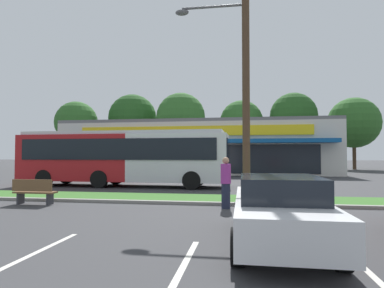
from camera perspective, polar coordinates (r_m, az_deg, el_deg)
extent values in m
cube|color=#386B28|center=(13.75, -6.70, -9.48)|extent=(56.00, 2.20, 0.12)
cube|color=gray|center=(12.59, -8.22, -10.17)|extent=(56.00, 0.24, 0.12)
cube|color=silver|center=(4.92, -3.58, -24.12)|extent=(0.12, 4.80, 0.01)
cube|color=silver|center=(7.41, 25.09, -16.29)|extent=(0.12, 4.80, 0.01)
cube|color=beige|center=(35.60, 1.49, -0.95)|extent=(26.96, 12.12, 4.99)
cube|color=black|center=(29.56, -0.03, -2.67)|extent=(22.65, 0.08, 2.59)
cube|color=#0F4C8C|center=(28.93, -0.24, 0.47)|extent=(25.34, 1.40, 0.35)
cube|color=yellow|center=(29.60, -0.05, 2.35)|extent=(21.57, 0.16, 0.90)
cube|color=slate|center=(35.74, 1.48, 3.30)|extent=(26.96, 12.12, 0.30)
cylinder|color=#473323|center=(47.16, -19.91, -1.55)|extent=(0.44, 0.44, 4.20)
sphere|color=#2D6026|center=(47.37, -19.85, 3.63)|extent=(5.80, 5.80, 5.80)
cylinder|color=#473323|center=(47.65, -10.55, -1.40)|extent=(0.44, 0.44, 4.61)
sphere|color=#23511E|center=(47.95, -10.52, 4.50)|extent=(7.00, 7.00, 7.00)
cylinder|color=#473323|center=(43.59, -2.02, -1.46)|extent=(0.44, 0.44, 4.49)
sphere|color=#2D6026|center=(43.89, -2.01, 4.75)|extent=(6.67, 6.67, 6.67)
cylinder|color=#473323|center=(44.68, 8.80, -1.63)|extent=(0.44, 0.44, 4.22)
sphere|color=#2D6026|center=(44.91, 8.77, 3.91)|extent=(5.93, 5.93, 5.93)
cylinder|color=#473323|center=(44.03, 17.64, -1.24)|extent=(0.44, 0.44, 4.70)
sphere|color=#23511E|center=(44.32, 17.58, 4.77)|extent=(6.10, 6.10, 6.10)
cylinder|color=#473323|center=(45.90, 26.89, -1.84)|extent=(0.44, 0.44, 3.57)
sphere|color=#2D6026|center=(46.09, 26.81, 3.39)|extent=(6.45, 6.45, 6.45)
cylinder|color=#4C3826|center=(13.40, 9.55, 13.83)|extent=(0.30, 0.30, 11.00)
cylinder|color=#59595B|center=(14.29, 3.81, 23.15)|extent=(2.60, 0.11, 0.10)
ellipsoid|color=#59595B|center=(14.38, -1.78, 22.31)|extent=(0.56, 0.32, 0.24)
cube|color=#AD191E|center=(20.73, -19.34, -2.30)|extent=(6.86, 2.64, 2.70)
cube|color=silver|center=(18.55, -2.30, -2.46)|extent=(5.62, 2.62, 2.70)
cube|color=silver|center=(19.58, -12.12, 1.85)|extent=(11.94, 2.44, 0.20)
cube|color=black|center=(18.33, -13.65, -0.89)|extent=(11.42, 0.20, 1.19)
cube|color=black|center=(18.18, 6.45, -1.44)|extent=(0.09, 2.17, 1.51)
cylinder|color=black|center=(19.58, 1.09, -5.95)|extent=(1.00, 0.31, 1.00)
cylinder|color=black|center=(17.27, -0.07, -6.48)|extent=(1.00, 0.31, 1.00)
cylinder|color=black|center=(21.02, -13.35, -5.62)|extent=(1.00, 0.31, 1.00)
cylinder|color=black|center=(18.88, -16.14, -6.02)|extent=(1.00, 0.31, 1.00)
cylinder|color=black|center=(22.56, -21.39, -5.29)|extent=(1.00, 0.31, 1.00)
cylinder|color=black|center=(20.59, -24.76, -5.57)|extent=(1.00, 0.31, 1.00)
cube|color=brown|center=(13.60, -26.09, -7.72)|extent=(1.60, 0.45, 0.06)
cube|color=brown|center=(13.42, -26.55, -6.59)|extent=(1.60, 0.06, 0.44)
cube|color=#333338|center=(13.29, -23.93, -8.87)|extent=(0.08, 0.36, 0.45)
cube|color=#333338|center=(13.98, -28.16, -8.45)|extent=(0.08, 0.36, 0.45)
cube|color=silver|center=(7.08, 15.11, -11.82)|extent=(1.75, 4.65, 0.64)
cube|color=black|center=(6.77, 15.28, -7.52)|extent=(1.54, 2.09, 0.47)
cylinder|color=black|center=(8.51, 8.35, -12.37)|extent=(0.22, 0.64, 0.64)
cylinder|color=black|center=(8.66, 19.67, -12.10)|extent=(0.22, 0.64, 0.64)
cylinder|color=black|center=(5.70, 8.06, -17.62)|extent=(0.22, 0.64, 0.64)
cylinder|color=black|center=(5.92, 25.13, -16.88)|extent=(0.22, 0.64, 0.64)
cube|color=#0C3F1E|center=(25.62, -2.79, -4.56)|extent=(4.71, 1.79, 0.76)
cube|color=black|center=(25.56, -2.27, -3.20)|extent=(2.12, 1.57, 0.45)
cylinder|color=black|center=(25.16, -6.45, -5.46)|extent=(0.64, 0.22, 0.64)
cylinder|color=black|center=(26.80, -5.49, -5.25)|extent=(0.64, 0.22, 0.64)
cylinder|color=black|center=(24.55, 0.16, -5.56)|extent=(0.64, 0.22, 0.64)
cylinder|color=black|center=(26.23, 0.72, -5.33)|extent=(0.64, 0.22, 0.64)
cube|color=#0C3F1E|center=(27.44, -19.05, -4.27)|extent=(4.46, 1.81, 0.77)
cube|color=black|center=(27.53, -19.44, -2.96)|extent=(2.01, 1.60, 0.47)
cylinder|color=black|center=(27.62, -15.67, -5.09)|extent=(0.64, 0.22, 0.64)
cylinder|color=black|center=(26.07, -17.25, -5.27)|extent=(0.64, 0.22, 0.64)
cylinder|color=black|center=(28.88, -20.69, -4.90)|extent=(0.64, 0.22, 0.64)
cylinder|color=black|center=(27.40, -22.47, -5.04)|extent=(0.64, 0.22, 0.64)
cylinder|color=#1E2338|center=(11.38, 6.03, -9.17)|extent=(0.31, 0.31, 0.86)
cylinder|color=#99338C|center=(11.31, 6.02, -5.27)|extent=(0.36, 0.36, 0.68)
sphere|color=tan|center=(11.29, 6.01, -2.93)|extent=(0.24, 0.24, 0.24)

